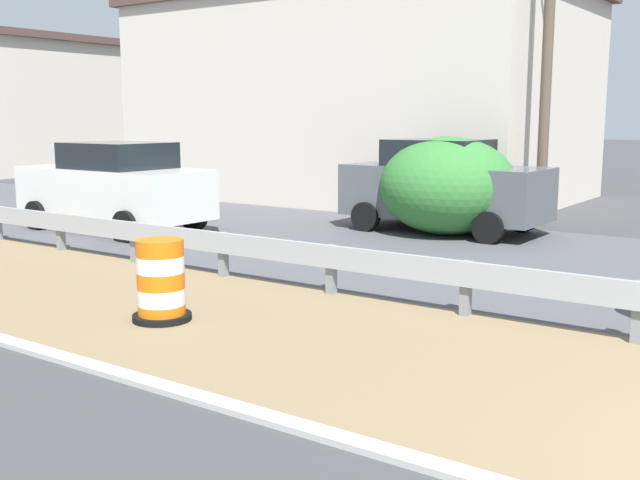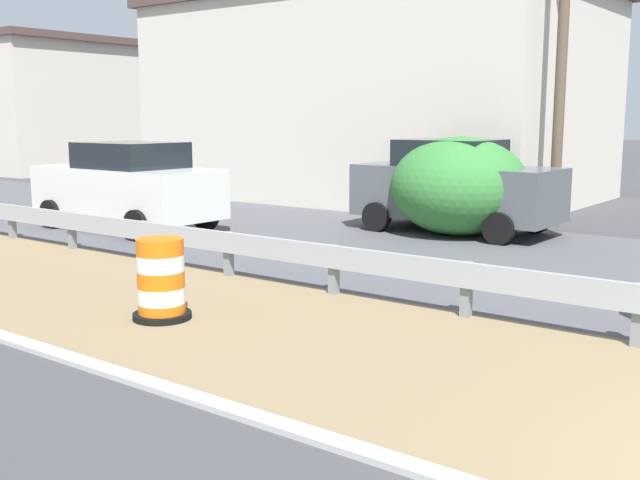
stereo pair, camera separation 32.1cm
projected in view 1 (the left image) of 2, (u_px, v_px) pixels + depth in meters
The scene contains 7 objects.
guardrail_median at pixel (638, 299), 8.17m from camera, with size 0.18×51.05×0.71m.
traffic_barrel_close at pixel (161, 284), 9.17m from camera, with size 0.72×0.72×1.01m.
car_lead_far_lane at pixel (115, 186), 16.42m from camera, with size 2.13×4.50×1.93m.
car_mid_far_lane at pixel (444, 186), 16.24m from camera, with size 2.11×4.35×1.99m.
roadside_shop_near at pixel (361, 97), 23.50m from camera, with size 8.41×13.32×6.15m.
utility_pole_near at pixel (548, 42), 16.64m from camera, with size 0.24×1.80×7.91m.
bush_roadside at pixel (448, 186), 15.86m from camera, with size 2.87×2.87×2.07m, color #337533.
Camera 1 is at (-5.85, 0.79, 2.47)m, focal length 42.18 mm.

